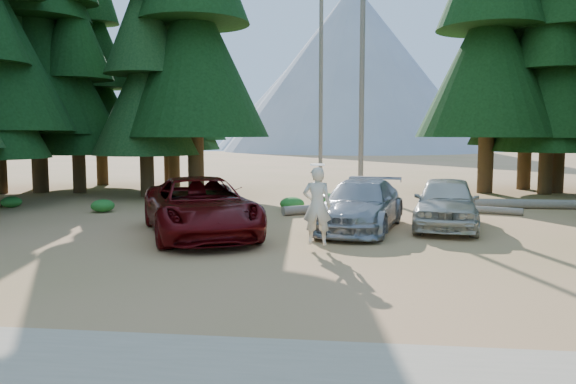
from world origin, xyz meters
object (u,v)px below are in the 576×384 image
(silver_minivan_center, at_px, (361,205))
(log_left, at_px, (340,207))
(frisbee_player, at_px, (317,205))
(red_pickup, at_px, (200,207))
(silver_minivan_right, at_px, (446,202))
(log_mid, at_px, (476,209))
(log_right, at_px, (517,204))

(silver_minivan_center, height_order, log_left, silver_minivan_center)
(frisbee_player, xyz_separation_m, log_left, (0.38, 6.96, -0.95))
(silver_minivan_center, relative_size, log_left, 1.10)
(silver_minivan_center, bearing_deg, log_left, 113.05)
(red_pickup, height_order, silver_minivan_right, red_pickup)
(red_pickup, bearing_deg, silver_minivan_right, -7.77)
(red_pickup, height_order, silver_minivan_center, red_pickup)
(log_mid, bearing_deg, silver_minivan_center, -116.39)
(log_left, distance_m, log_right, 6.96)
(log_left, distance_m, log_mid, 4.92)
(silver_minivan_center, xyz_separation_m, log_left, (-0.71, 3.76, -0.57))
(silver_minivan_right, xyz_separation_m, log_right, (3.43, 4.92, -0.60))
(log_left, bearing_deg, red_pickup, -158.59)
(log_mid, bearing_deg, red_pickup, -127.60)
(frisbee_player, height_order, log_mid, frisbee_player)
(silver_minivan_right, distance_m, log_right, 6.03)
(red_pickup, bearing_deg, log_right, 9.20)
(log_left, relative_size, log_right, 0.83)
(log_mid, xyz_separation_m, log_right, (1.82, 1.49, 0.05))
(log_right, bearing_deg, log_mid, -139.67)
(red_pickup, xyz_separation_m, log_mid, (8.68, 5.59, -0.69))
(red_pickup, distance_m, silver_minivan_right, 7.40)
(frisbee_player, distance_m, log_right, 11.30)
(silver_minivan_right, bearing_deg, log_left, 145.83)
(silver_minivan_right, xyz_separation_m, log_mid, (1.61, 3.42, -0.65))
(frisbee_player, bearing_deg, red_pickup, -25.36)
(silver_minivan_center, relative_size, frisbee_player, 2.58)
(frisbee_player, distance_m, log_mid, 9.02)
(silver_minivan_center, height_order, log_right, silver_minivan_center)
(silver_minivan_right, distance_m, log_left, 4.59)
(silver_minivan_center, bearing_deg, log_mid, 56.30)
(log_left, relative_size, log_mid, 1.45)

